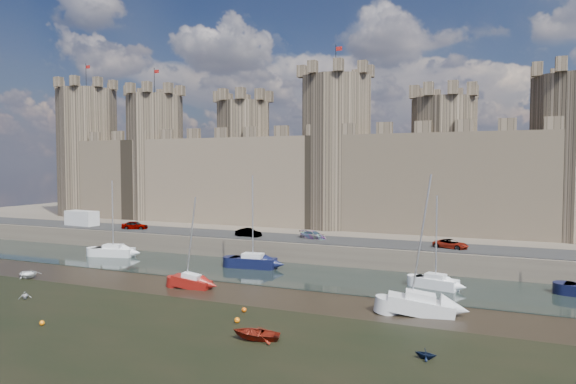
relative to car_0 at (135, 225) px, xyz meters
name	(u,v)px	position (x,y,z in m)	size (l,w,h in m)	color
ground	(98,335)	(24.45, -33.18, -3.14)	(160.00, 160.00, 0.00)	black
seaweed_patch	(24,366)	(24.45, -39.18, -3.14)	(70.00, 34.00, 0.01)	black
water_channel	(253,271)	(24.45, -9.18, -3.10)	(160.00, 12.00, 0.08)	black
quay	(345,226)	(24.45, 26.82, -1.89)	(160.00, 60.00, 2.50)	#4C443A
road	(287,238)	(24.45, 0.82, -0.59)	(160.00, 7.00, 0.10)	black
castle	(319,168)	(23.81, 14.82, 8.53)	(108.50, 11.00, 29.00)	#42382B
car_0	(135,225)	(0.00, 0.00, 0.00)	(1.51, 3.77, 1.28)	gray
car_1	(248,233)	(19.31, -0.40, -0.06)	(1.24, 3.55, 1.17)	gray
car_2	(313,235)	(27.88, 1.28, -0.10)	(1.51, 3.71, 1.08)	gray
car_3	(451,244)	(45.12, 0.26, -0.09)	(1.81, 3.94, 1.09)	gray
van	(82,218)	(-10.71, 0.32, 0.55)	(5.48, 2.19, 2.39)	silver
sailboat_0	(113,251)	(3.31, -8.23, -2.36)	(5.67, 3.25, 9.98)	silver
sailboat_1	(253,261)	(23.73, -7.71, -2.30)	(5.60, 2.67, 10.82)	black
sailboat_2	(436,281)	(44.72, -9.57, -2.39)	(4.49, 2.69, 9.09)	white
sailboat_4	(192,281)	(22.58, -18.65, -2.46)	(3.99, 1.85, 9.04)	maroon
sailboat_5	(420,305)	(44.70, -18.87, -2.34)	(5.59, 3.02, 11.43)	silver
dinghy_3	(25,295)	(11.06, -28.11, -2.80)	(1.12, 0.68, 1.30)	silver
dinghy_4	(256,335)	(35.23, -29.51, -2.80)	(2.35, 0.68, 3.29)	maroon
dinghy_6	(27,274)	(3.53, -21.58, -2.82)	(2.25, 0.65, 3.15)	silver
dinghy_7	(426,354)	(46.54, -28.52, -2.80)	(1.13, 0.69, 1.31)	black
buoy_1	(244,310)	(31.30, -24.00, -2.93)	(0.42, 0.42, 0.42)	#D45009
buoy_3	(237,320)	(32.16, -26.72, -2.92)	(0.44, 0.44, 0.44)	orange
buoy_4	(42,323)	(18.92, -33.10, -2.95)	(0.38, 0.38, 0.38)	orange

